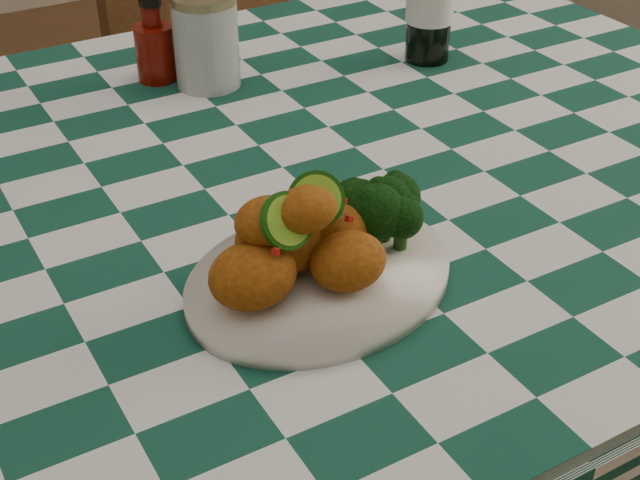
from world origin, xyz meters
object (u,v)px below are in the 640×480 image
plate (320,279)px  dining_table (225,429)px  ketchup_bottle (154,38)px  wooden_chair_right (257,123)px  mason_jar (206,41)px  fried_chicken_pile (302,234)px

plate → dining_table: bearing=95.6°
ketchup_bottle → wooden_chair_right: wooden_chair_right is taller
dining_table → wooden_chair_right: bearing=59.8°
dining_table → mason_jar: size_ratio=12.63×
dining_table → ketchup_bottle: ketchup_bottle is taller
plate → fried_chicken_pile: 0.06m
fried_chicken_pile → ketchup_bottle: bearing=83.2°
plate → mason_jar: 0.51m
dining_table → fried_chicken_pile: bearing=-89.2°
fried_chicken_pile → dining_table: bearing=90.8°
fried_chicken_pile → mason_jar: bearing=76.2°
wooden_chair_right → plate: bearing=-121.0°
dining_table → wooden_chair_right: (0.39, 0.68, 0.09)m
plate → fried_chicken_pile: (-0.02, 0.00, 0.06)m
fried_chicken_pile → ketchup_bottle: size_ratio=1.26×
plate → ketchup_bottle: 0.55m
dining_table → mason_jar: bearing=64.9°
dining_table → fried_chicken_pile: 0.52m
plate → mason_jar: bearing=78.3°
fried_chicken_pile → wooden_chair_right: 1.06m
plate → ketchup_bottle: size_ratio=2.26×
plate → wooden_chair_right: bearing=67.7°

